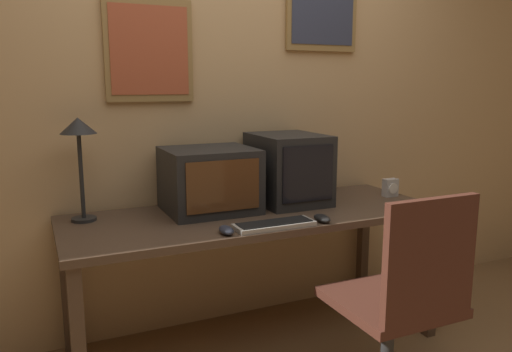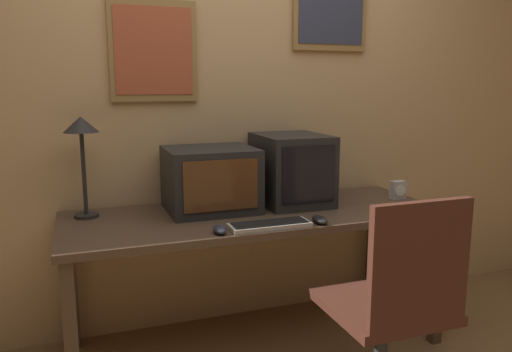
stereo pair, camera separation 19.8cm
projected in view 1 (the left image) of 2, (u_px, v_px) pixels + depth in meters
wall_back at (227, 99)px, 2.83m from camera, size 8.00×0.08×2.60m
desk at (256, 226)px, 2.59m from camera, size 1.94×0.72×0.74m
monitor_left at (209, 180)px, 2.58m from camera, size 0.45×0.42×0.33m
monitor_right at (288, 169)px, 2.76m from camera, size 0.36×0.44×0.38m
keyboard_main at (274, 225)px, 2.30m from camera, size 0.38×0.13×0.03m
mouse_near_keyboard at (322, 218)px, 2.39m from camera, size 0.06×0.12×0.04m
mouse_far_corner at (226, 230)px, 2.20m from camera, size 0.06×0.11×0.04m
desk_clock at (390, 188)px, 2.93m from camera, size 0.09×0.05×0.10m
desk_lamp at (79, 137)px, 2.34m from camera, size 0.17×0.17×0.50m
office_chair at (400, 319)px, 2.09m from camera, size 0.49×0.49×0.97m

